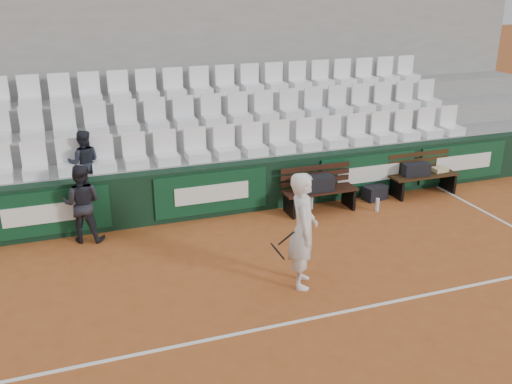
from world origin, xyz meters
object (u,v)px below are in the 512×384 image
Objects in this scene: bench_right at (423,184)px; sports_bag_ground at (375,193)px; water_bottle_far at (377,205)px; bench_left at (320,200)px; sports_bag_left at (316,184)px; water_bottle_near at (311,203)px; tennis_player at (303,230)px; spectator_c at (82,139)px; sports_bag_right at (416,169)px; ball_kid at (82,203)px.

bench_right reaches higher than sports_bag_ground.
bench_left is at bearing 159.68° from water_bottle_far.
sports_bag_left reaches higher than water_bottle_near.
sports_bag_left reaches higher than bench_right.
tennis_player is 4.63m from spectator_c.
sports_bag_right is 1.02m from sports_bag_ground.
water_bottle_near is (-2.40, 0.03, -0.46)m from sports_bag_right.
spectator_c is at bearing 171.51° from sports_bag_ground.
ball_kid is (-4.39, 0.01, 0.58)m from water_bottle_near.
bench_left reaches higher than water_bottle_near.
spectator_c reaches higher than sports_bag_left.
sports_bag_right is 6.79m from ball_kid.
sports_bag_right is at bearing 179.95° from bench_right.
sports_bag_left is at bearing -90.24° from water_bottle_near.
bench_right is 0.84× the size of tennis_player.
bench_right is 2.15× the size of sports_bag_left.
tennis_player is 1.45× the size of spectator_c.
bench_left is 5.61× the size of water_bottle_far.
ball_kid is (-4.39, 0.18, 0.11)m from sports_bag_left.
water_bottle_far is at bearing 39.54° from tennis_player.
bench_right is at bearing -0.05° from sports_bag_right.
ball_kid reaches higher than sports_bag_right.
tennis_player reaches higher than sports_bag_ground.
water_bottle_near is 4.59m from spectator_c.
spectator_c is (-4.25, 0.89, 1.49)m from water_bottle_near.
bench_left is 2.68× the size of sports_bag_right.
water_bottle_near is 1.31m from water_bottle_far.
sports_bag_left is at bearing -164.75° from ball_kid.
water_bottle_far is (-1.20, -0.51, -0.45)m from sports_bag_right.
spectator_c is at bearing 165.27° from water_bottle_far.
bench_left is 6.04× the size of water_bottle_near.
sports_bag_left is 2.40m from sports_bag_right.
bench_right is 7.06m from spectator_c.
sports_bag_left is at bearing -176.97° from bench_right.
ball_kid is at bearing 178.05° from bench_left.
tennis_player is at bearing -119.07° from sports_bag_left.
ball_kid reaches higher than sports_bag_ground.
sports_bag_right reaches higher than bench_right.
water_bottle_near is at bearing 179.40° from bench_right.
sports_bag_right is at bearing -3.99° from sports_bag_ground.
water_bottle_far is at bearing -24.33° from water_bottle_near.
bench_left is 1.06× the size of ball_kid.
sports_bag_right is 6.79m from spectator_c.
bench_right is 7.02m from ball_kid.
spectator_c is (-5.45, 1.43, 1.48)m from water_bottle_far.
bench_left is at bearing 59.29° from tennis_player.
ball_kid is 1.27m from spectator_c.
sports_bag_right is 0.40× the size of ball_kid.
water_bottle_far is at bearing -20.32° from bench_left.
spectator_c is at bearing 168.15° from water_bottle_near.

